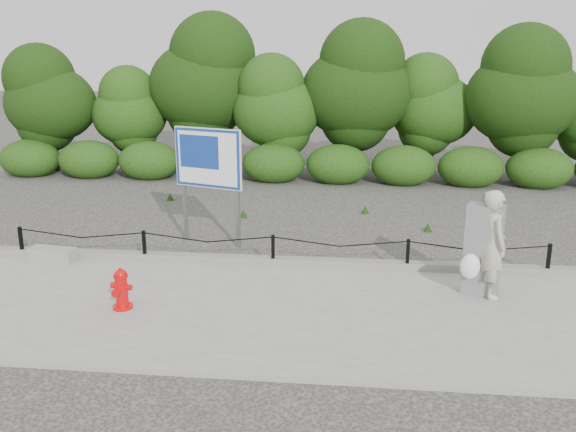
% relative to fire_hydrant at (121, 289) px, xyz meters
% --- Properties ---
extents(ground, '(90.00, 90.00, 0.00)m').
position_rel_fire_hydrant_xyz_m(ground, '(2.12, 2.20, -0.40)').
color(ground, '#2D2B28').
rests_on(ground, ground).
extents(sidewalk, '(14.00, 4.00, 0.08)m').
position_rel_fire_hydrant_xyz_m(sidewalk, '(2.12, 0.20, -0.36)').
color(sidewalk, gray).
rests_on(sidewalk, ground).
extents(curb, '(14.00, 0.22, 0.14)m').
position_rel_fire_hydrant_xyz_m(curb, '(2.12, 2.25, -0.25)').
color(curb, slate).
rests_on(curb, sidewalk).
extents(chain_barrier, '(10.06, 0.06, 0.60)m').
position_rel_fire_hydrant_xyz_m(chain_barrier, '(2.12, 2.20, 0.05)').
color(chain_barrier, black).
rests_on(chain_barrier, sidewalk).
extents(treeline, '(20.14, 3.90, 5.04)m').
position_rel_fire_hydrant_xyz_m(treeline, '(2.33, 11.18, 2.22)').
color(treeline, black).
rests_on(treeline, ground).
extents(fire_hydrant, '(0.37, 0.39, 0.67)m').
position_rel_fire_hydrant_xyz_m(fire_hydrant, '(0.00, 0.00, 0.00)').
color(fire_hydrant, red).
rests_on(fire_hydrant, sidewalk).
extents(pedestrian, '(0.81, 0.75, 1.80)m').
position_rel_fire_hydrant_xyz_m(pedestrian, '(5.83, 1.14, 0.56)').
color(pedestrian, '#B6B39C').
rests_on(pedestrian, sidewalk).
extents(concrete_block, '(0.90, 0.40, 0.28)m').
position_rel_fire_hydrant_xyz_m(concrete_block, '(-2.13, 1.95, -0.18)').
color(concrete_block, gray).
rests_on(concrete_block, sidewalk).
extents(utility_cabinet, '(0.66, 0.51, 1.69)m').
position_rel_fire_hydrant_xyz_m(utility_cabinet, '(5.74, 1.24, 0.45)').
color(utility_cabinet, gray).
rests_on(utility_cabinet, sidewalk).
extents(advertising_sign, '(1.49, 0.57, 2.48)m').
position_rel_fire_hydrant_xyz_m(advertising_sign, '(0.59, 3.58, 1.35)').
color(advertising_sign, slate).
rests_on(advertising_sign, ground).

